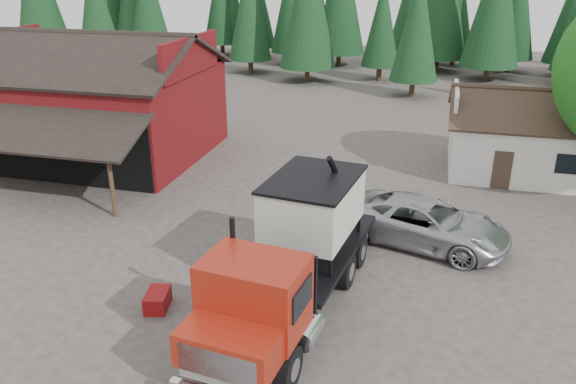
# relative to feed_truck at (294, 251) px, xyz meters

# --- Properties ---
(ground) EXTENTS (120.00, 120.00, 0.00)m
(ground) POSITION_rel_feed_truck_xyz_m (-4.01, 2.97, -2.20)
(ground) COLOR #443A35
(ground) RESTS_ON ground
(red_barn) EXTENTS (12.80, 13.63, 7.18)m
(red_barn) POSITION_rel_feed_truck_xyz_m (-15.01, 12.87, 0.49)
(red_barn) COLOR maroon
(red_barn) RESTS_ON ground
(farmhouse) EXTENTS (8.60, 6.42, 4.65)m
(farmhouse) POSITION_rel_feed_truck_xyz_m (8.99, 15.97, -0.53)
(farmhouse) COLOR silver
(farmhouse) RESTS_ON ground
(conifer_backdrop) EXTENTS (76.00, 16.00, 16.00)m
(conifer_backdrop) POSITION_rel_feed_truck_xyz_m (-4.01, 44.97, -2.20)
(conifer_backdrop) COLOR #113314
(conifer_backdrop) RESTS_ON ground
(near_pine_a) EXTENTS (4.40, 4.40, 11.40)m
(near_pine_a) POSITION_rel_feed_truck_xyz_m (-26.01, 30.97, 4.19)
(near_pine_a) COLOR #382619
(near_pine_a) RESTS_ON ground
(near_pine_b) EXTENTS (3.96, 3.96, 10.40)m
(near_pine_b) POSITION_rel_feed_truck_xyz_m (1.99, 32.97, 3.69)
(near_pine_b) COLOR #382619
(near_pine_b) RESTS_ON ground
(near_pine_d) EXTENTS (5.28, 5.28, 13.40)m
(near_pine_d) POSITION_rel_feed_truck_xyz_m (-8.01, 36.97, 5.19)
(near_pine_d) COLOR #382619
(near_pine_d) RESTS_ON ground
(feed_truck) EXTENTS (4.04, 10.69, 4.71)m
(feed_truck) POSITION_rel_feed_truck_xyz_m (0.00, 0.00, 0.00)
(feed_truck) COLOR black
(feed_truck) RESTS_ON ground
(silver_car) EXTENTS (7.27, 4.78, 1.86)m
(silver_car) POSITION_rel_feed_truck_xyz_m (3.99, 5.97, -1.27)
(silver_car) COLOR #B0B2B8
(silver_car) RESTS_ON ground
(equip_box) EXTENTS (0.90, 1.22, 0.60)m
(equip_box) POSITION_rel_feed_truck_xyz_m (-4.40, -1.05, -1.90)
(equip_box) COLOR maroon
(equip_box) RESTS_ON ground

